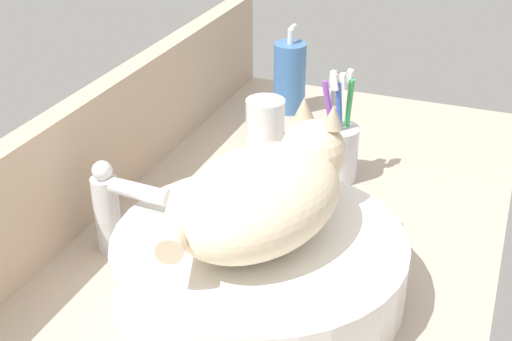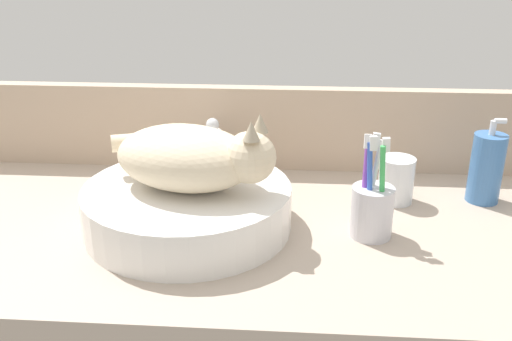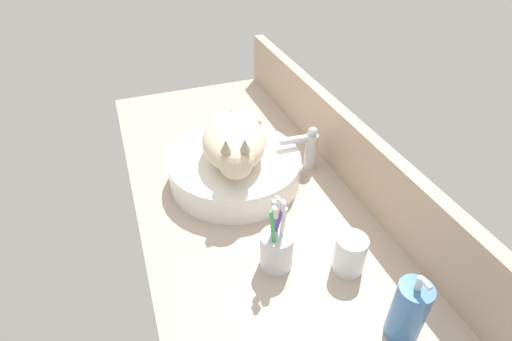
{
  "view_description": "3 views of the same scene",
  "coord_description": "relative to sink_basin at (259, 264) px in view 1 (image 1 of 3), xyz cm",
  "views": [
    {
      "loc": [
        -72.37,
        -28.38,
        57.19
      ],
      "look_at": [
        6.12,
        2.35,
        11.7
      ],
      "focal_mm": 50.0,
      "sensor_mm": 36.0,
      "label": 1
    },
    {
      "loc": [
        15.07,
        -92.79,
        48.57
      ],
      "look_at": [
        8.1,
        4.7,
        8.71
      ],
      "focal_mm": 40.0,
      "sensor_mm": 36.0,
      "label": 2
    },
    {
      "loc": [
        83.04,
        -27.42,
        71.69
      ],
      "look_at": [
        7.1,
        0.47,
        10.39
      ],
      "focal_mm": 28.0,
      "sensor_mm": 36.0,
      "label": 3
    }
  ],
  "objects": [
    {
      "name": "faucet",
      "position": [
        1.33,
        21.86,
        3.31
      ],
      "size": [
        3.6,
        11.85,
        13.6
      ],
      "color": "silver",
      "rests_on": "ground_plane"
    },
    {
      "name": "backsplash_panel",
      "position": [
        3.67,
        30.66,
        5.26
      ],
      "size": [
        134.03,
        3.6,
        18.51
      ],
      "primitive_type": "cube",
      "color": "tan",
      "rests_on": "ground_plane"
    },
    {
      "name": "toothbrush_cup",
      "position": [
        32.44,
        -0.77,
        1.21
      ],
      "size": [
        7.34,
        7.34,
        18.68
      ],
      "color": "silver",
      "rests_on": "ground_plane"
    },
    {
      "name": "soap_dispenser",
      "position": [
        56.34,
        15.4,
        3.01
      ],
      "size": [
        6.33,
        6.33,
        17.11
      ],
      "color": "#3F72B2",
      "rests_on": "ground_plane"
    },
    {
      "name": "water_glass",
      "position": [
        38.92,
        13.92,
        0.0
      ],
      "size": [
        6.96,
        6.96,
        9.1
      ],
      "color": "white",
      "rests_on": "ground_plane"
    },
    {
      "name": "ground_plane",
      "position": [
        3.67,
        1.92,
        -6.0
      ],
      "size": [
        134.03,
        61.08,
        4.0
      ],
      "primitive_type": "cube",
      "color": "#B2A08E"
    },
    {
      "name": "cat",
      "position": [
        1.34,
        -0.28,
        9.75
      ],
      "size": [
        30.87,
        22.88,
        14.0
      ],
      "color": "beige",
      "rests_on": "sink_basin"
    },
    {
      "name": "sink_basin",
      "position": [
        0.0,
        0.0,
        0.0
      ],
      "size": [
        36.99,
        36.99,
        7.99
      ],
      "primitive_type": "cylinder",
      "color": "white",
      "rests_on": "ground_plane"
    }
  ]
}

